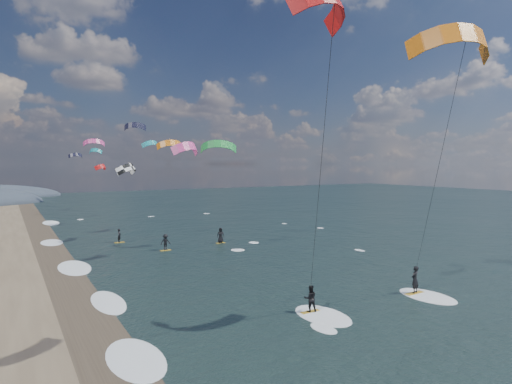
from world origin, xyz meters
TOP-DOWN VIEW (x-y plane):
  - ground at (0.00, 0.00)m, footprint 260.00×260.00m
  - wet_sand_strip at (-12.00, 10.00)m, footprint 3.00×240.00m
  - kitesurfer_near_a at (4.98, 1.11)m, footprint 8.07×8.90m
  - kitesurfer_near_b at (-2.57, 2.60)m, footprint 7.03×8.75m
  - far_kitesurfers at (0.09, 30.48)m, footprint 10.91×7.64m
  - bg_kite_field at (0.59, 51.96)m, footprint 12.43×70.94m
  - shoreline_surf at (-10.80, 14.75)m, footprint 2.40×79.40m

SIDE VIEW (x-z plane):
  - ground at x=0.00m, z-range 0.00..0.00m
  - shoreline_surf at x=-10.80m, z-range -0.06..0.06m
  - wet_sand_strip at x=-12.00m, z-range 0.00..0.01m
  - far_kitesurfers at x=0.09m, z-range -0.02..1.72m
  - kitesurfer_near_b at x=-2.57m, z-range 2.52..19.22m
  - bg_kite_field at x=0.59m, z-range 7.76..14.89m
  - kitesurfer_near_a at x=4.98m, z-range 4.53..20.90m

